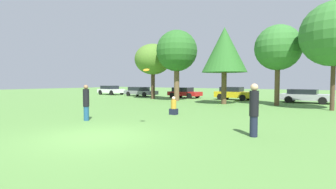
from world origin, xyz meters
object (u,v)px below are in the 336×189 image
object	(u,v)px
tree_0	(153,60)
tree_1	(177,51)
bystander_sitting	(174,107)
parked_car_red	(184,92)
tree_2	(224,50)
tree_4	(334,34)
parked_car_grey	(140,91)
frisbee	(146,70)
tree_3	(278,48)
parked_car_white	(111,90)
person_catcher	(254,109)
person_thrower	(86,102)
parked_car_silver	(306,96)
parked_car_yellow	(234,93)

from	to	relation	value
tree_0	tree_1	xyz separation A→B (m)	(3.62, -0.84, 0.55)
bystander_sitting	parked_car_red	size ratio (longest dim) A/B	0.27
tree_2	parked_car_red	distance (m)	9.39
tree_0	tree_1	size ratio (longest dim) A/B	0.87
tree_4	parked_car_grey	distance (m)	21.90
bystander_sitting	parked_car_grey	distance (m)	18.38
frisbee	tree_3	bearing A→B (deg)	79.56
tree_1	parked_car_white	size ratio (longest dim) A/B	1.70
tree_0	tree_4	bearing A→B (deg)	-6.73
person_catcher	parked_car_red	xyz separation A→B (m)	(-12.51, 16.21, -0.31)
tree_3	tree_0	bearing A→B (deg)	178.51
person_thrower	tree_2	distance (m)	12.94
tree_2	parked_car_red	xyz separation A→B (m)	(-6.92, 5.01, -3.89)
tree_1	parked_car_silver	xyz separation A→B (m)	(10.70, 4.51, -4.22)
tree_0	bystander_sitting	bearing A→B (deg)	-46.55
person_thrower	parked_car_grey	world-z (taller)	person_thrower
tree_1	parked_car_red	size ratio (longest dim) A/B	1.78
frisbee	tree_3	distance (m)	13.55
frisbee	tree_1	xyz separation A→B (m)	(-6.68, 12.65, 2.50)
bystander_sitting	tree_0	xyz separation A→B (m)	(-8.99, 9.49, 3.88)
frisbee	parked_car_yellow	world-z (taller)	frisbee
tree_0	tree_3	distance (m)	12.73
tree_0	parked_car_yellow	size ratio (longest dim) A/B	1.54
bystander_sitting	parked_car_yellow	distance (m)	13.10
frisbee	bystander_sitting	size ratio (longest dim) A/B	0.25
tree_2	parked_car_grey	distance (m)	14.54
tree_2	parked_car_yellow	world-z (taller)	tree_2
tree_0	parked_car_grey	world-z (taller)	tree_0
parked_car_grey	tree_1	bearing A→B (deg)	-23.01
tree_2	parked_car_grey	bearing A→B (deg)	161.41
tree_1	tree_2	world-z (taller)	tree_1
parked_car_silver	tree_2	bearing A→B (deg)	-135.00
person_thrower	frisbee	world-z (taller)	frisbee
parked_car_yellow	tree_0	bearing A→B (deg)	-153.21
tree_2	parked_car_silver	bearing A→B (deg)	42.72
person_catcher	bystander_sitting	distance (m)	6.26
person_catcher	tree_2	world-z (taller)	tree_2
parked_car_yellow	parked_car_silver	distance (m)	6.53
frisbee	parked_car_red	xyz separation A→B (m)	(-8.46, 17.03, -1.72)
tree_0	parked_car_yellow	xyz separation A→B (m)	(7.80, 3.55, -3.61)
parked_car_red	parked_car_silver	world-z (taller)	parked_car_red
tree_1	parked_car_grey	size ratio (longest dim) A/B	1.50
person_thrower	tree_1	xyz separation A→B (m)	(-3.09, 12.87, 3.97)
person_thrower	parked_car_grey	size ratio (longest dim) A/B	0.38
parked_car_white	parked_car_silver	world-z (taller)	parked_car_white
parked_car_silver	parked_car_yellow	bearing A→B (deg)	-176.72
tree_0	tree_4	world-z (taller)	tree_4
tree_2	tree_3	world-z (taller)	tree_2
parked_car_red	parked_car_yellow	size ratio (longest dim) A/B	1.00
bystander_sitting	frisbee	bearing A→B (deg)	-71.79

